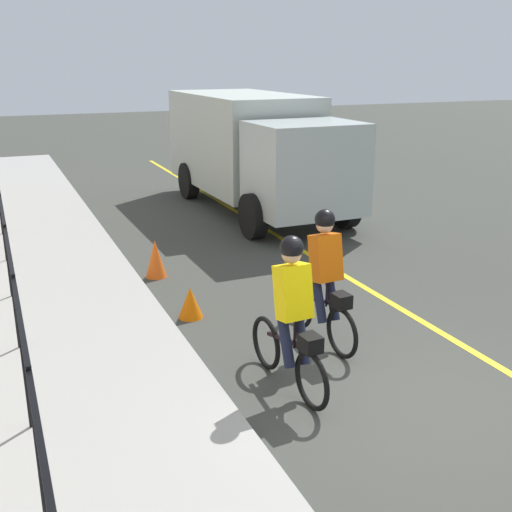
# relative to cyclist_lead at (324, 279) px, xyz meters

# --- Properties ---
(ground_plane) EXTENTS (80.00, 80.00, 0.00)m
(ground_plane) POSITION_rel_cyclist_lead_xyz_m (-1.82, -0.08, -0.91)
(ground_plane) COLOR #3C3E38
(sidewalk) EXTENTS (40.00, 3.20, 0.15)m
(sidewalk) POSITION_rel_cyclist_lead_xyz_m (-1.82, 3.32, -0.84)
(sidewalk) COLOR #A09E99
(sidewalk) RESTS_ON ground
(iron_fence) EXTENTS (19.42, 0.04, 1.60)m
(iron_fence) POSITION_rel_cyclist_lead_xyz_m (-0.82, 3.72, 0.43)
(iron_fence) COLOR black
(iron_fence) RESTS_ON sidewalk
(cyclist_lead) EXTENTS (1.71, 0.38, 1.83)m
(cyclist_lead) POSITION_rel_cyclist_lead_xyz_m (0.00, 0.00, 0.00)
(cyclist_lead) COLOR black
(cyclist_lead) RESTS_ON ground
(cyclist_follow) EXTENTS (1.71, 0.38, 1.83)m
(cyclist_follow) POSITION_rel_cyclist_lead_xyz_m (-0.94, 0.92, 0.00)
(cyclist_follow) COLOR black
(cyclist_follow) RESTS_ON ground
(box_truck_background) EXTENTS (6.74, 2.61, 2.78)m
(box_truck_background) POSITION_rel_cyclist_lead_xyz_m (7.57, -2.21, 0.64)
(box_truck_background) COLOR #B3BDB3
(box_truck_background) RESTS_ON ground
(traffic_cone_near) EXTENTS (0.36, 0.36, 0.47)m
(traffic_cone_near) POSITION_rel_cyclist_lead_xyz_m (1.53, 1.35, -0.68)
(traffic_cone_near) COLOR #EB6305
(traffic_cone_near) RESTS_ON ground
(traffic_cone_far) EXTENTS (0.36, 0.36, 0.66)m
(traffic_cone_far) POSITION_rel_cyclist_lead_xyz_m (3.47, 1.37, -0.58)
(traffic_cone_far) COLOR #F95D16
(traffic_cone_far) RESTS_ON ground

